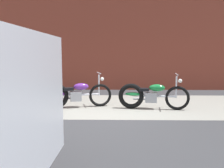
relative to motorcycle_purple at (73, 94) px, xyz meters
name	(u,v)px	position (x,y,z in m)	size (l,w,h in m)	color
ground_plane	(100,120)	(0.87, -1.31, -0.40)	(80.00, 80.00, 0.00)	#38383A
sidewalk_slab	(104,105)	(0.87, 0.44, -0.40)	(36.00, 3.50, 0.01)	gray
brick_building_wall	(108,21)	(0.87, 3.89, 2.63)	(36.00, 0.50, 6.05)	brown
motorcycle_purple	(73,94)	(0.00, 0.00, 0.00)	(1.97, 0.75, 1.03)	black
motorcycle_green	(148,95)	(2.18, -0.13, 0.00)	(2.00, 0.62, 1.03)	black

